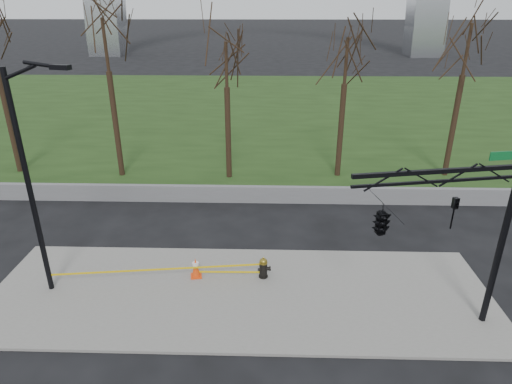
{
  "coord_description": "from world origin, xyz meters",
  "views": [
    {
      "loc": [
        0.95,
        -13.12,
        9.8
      ],
      "look_at": [
        0.51,
        2.0,
        3.2
      ],
      "focal_mm": 30.93,
      "sensor_mm": 36.0,
      "label": 1
    }
  ],
  "objects_px": {
    "street_light": "(32,172)",
    "traffic_cone": "(196,267)",
    "traffic_signal_mast": "(407,217)",
    "fire_hydrant": "(264,268)"
  },
  "relations": [
    {
      "from": "traffic_signal_mast",
      "to": "traffic_cone",
      "type": "bearing_deg",
      "value": 146.47
    },
    {
      "from": "traffic_cone",
      "to": "street_light",
      "type": "xyz_separation_m",
      "value": [
        -4.98,
        -0.95,
        4.19
      ]
    },
    {
      "from": "fire_hydrant",
      "to": "traffic_signal_mast",
      "type": "relative_size",
      "value": 0.14
    },
    {
      "from": "street_light",
      "to": "traffic_signal_mast",
      "type": "xyz_separation_m",
      "value": [
        11.64,
        -1.86,
        -0.55
      ]
    },
    {
      "from": "street_light",
      "to": "traffic_cone",
      "type": "bearing_deg",
      "value": 23.85
    },
    {
      "from": "traffic_cone",
      "to": "street_light",
      "type": "height_order",
      "value": "street_light"
    },
    {
      "from": "fire_hydrant",
      "to": "traffic_cone",
      "type": "height_order",
      "value": "fire_hydrant"
    },
    {
      "from": "fire_hydrant",
      "to": "street_light",
      "type": "distance_m",
      "value": 8.7
    },
    {
      "from": "street_light",
      "to": "fire_hydrant",
      "type": "bearing_deg",
      "value": 20.56
    },
    {
      "from": "street_light",
      "to": "traffic_signal_mast",
      "type": "bearing_deg",
      "value": 4.01
    }
  ]
}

